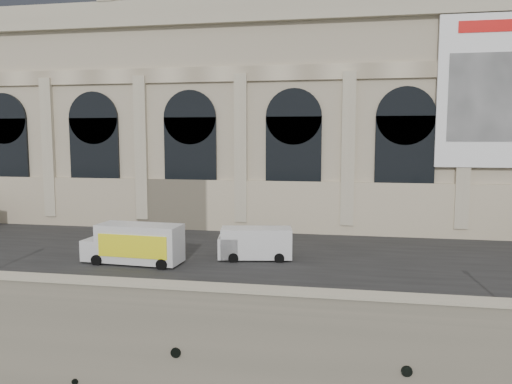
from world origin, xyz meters
TOP-DOWN VIEW (x-y plane):
  - quay at (0.00, 35.00)m, footprint 160.00×70.00m
  - street at (0.00, 14.00)m, footprint 160.00×24.00m
  - parapet at (0.00, 0.60)m, footprint 160.00×1.40m
  - museum at (-5.98, 30.86)m, footprint 69.00×18.70m
  - van_c at (4.04, 11.30)m, footprint 5.69×2.93m
  - box_truck at (-4.06, 8.59)m, footprint 7.37×2.99m

SIDE VIEW (x-z plane):
  - quay at x=0.00m, z-range 0.00..6.00m
  - street at x=0.00m, z-range 6.00..6.06m
  - parapet at x=0.00m, z-range 6.01..7.22m
  - van_c at x=4.04m, z-range 6.03..8.44m
  - box_truck at x=-4.06m, z-range 6.01..8.92m
  - museum at x=-5.98m, z-range 5.17..34.27m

